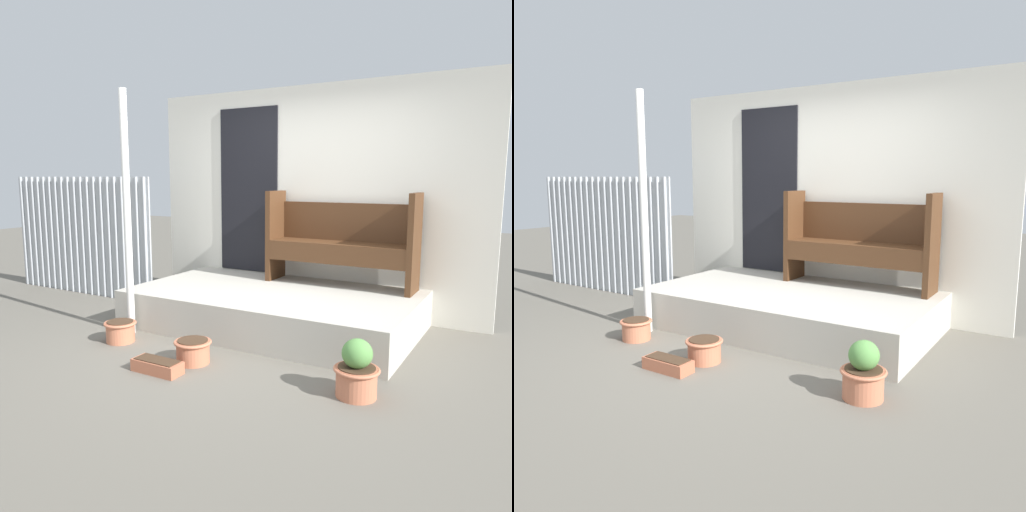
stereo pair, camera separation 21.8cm
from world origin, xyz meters
TOP-DOWN VIEW (x-y plane):
  - ground_plane at (0.00, 0.00)m, footprint 24.00×24.00m
  - porch_slab at (-0.07, 0.84)m, footprint 2.90×1.68m
  - house_wall at (-0.11, 1.70)m, footprint 4.10×0.08m
  - fence_corrugated at (-3.06, 0.91)m, footprint 2.46×0.05m
  - support_post at (-1.21, -0.09)m, footprint 0.07×0.07m
  - bench at (0.43, 1.45)m, footprint 1.64×0.41m
  - flower_pot_left at (-1.11, -0.34)m, footprint 0.31×0.31m
  - flower_pot_middle at (-0.17, -0.44)m, footprint 0.32×0.32m
  - flower_pot_right at (1.25, -0.39)m, footprint 0.34×0.34m
  - planter_box_rect at (-0.29, -0.76)m, footprint 0.42×0.17m

SIDE VIEW (x-z plane):
  - ground_plane at x=0.00m, z-range 0.00..0.00m
  - planter_box_rect at x=-0.29m, z-range 0.00..0.11m
  - flower_pot_left at x=-1.11m, z-range 0.01..0.21m
  - flower_pot_middle at x=-0.17m, z-range 0.01..0.21m
  - flower_pot_right at x=1.25m, z-range -0.03..0.40m
  - porch_slab at x=-0.07m, z-range 0.00..0.39m
  - fence_corrugated at x=-3.06m, z-range 0.00..1.57m
  - bench at x=0.43m, z-range 0.40..1.43m
  - support_post at x=-1.21m, z-range 0.00..2.39m
  - house_wall at x=-0.11m, z-range 0.00..2.60m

